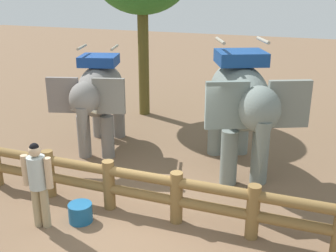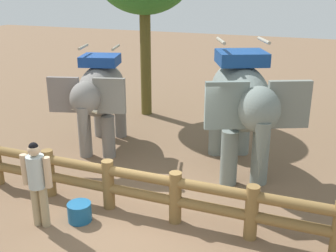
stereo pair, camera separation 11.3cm
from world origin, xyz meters
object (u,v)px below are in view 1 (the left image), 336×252
(elephant_center, at_px, (241,101))
(feed_bucket, at_px, (80,213))
(tourist_woman_in_black, at_px, (38,179))
(elephant_near_left, at_px, (99,94))
(log_fence, at_px, (142,188))

(elephant_center, height_order, feed_bucket, elephant_center)
(tourist_woman_in_black, bearing_deg, elephant_near_left, 102.78)
(log_fence, xyz_separation_m, feed_bucket, (-1.02, -0.64, -0.42))
(elephant_near_left, xyz_separation_m, feed_bucket, (1.45, -3.40, -1.40))
(elephant_center, bearing_deg, feed_bucket, -125.56)
(elephant_center, relative_size, tourist_woman_in_black, 2.21)
(log_fence, xyz_separation_m, elephant_center, (1.35, 2.67, 1.19))
(tourist_woman_in_black, relative_size, feed_bucket, 3.68)
(elephant_center, distance_m, tourist_woman_in_black, 4.82)
(elephant_near_left, relative_size, elephant_center, 0.90)
(log_fence, relative_size, tourist_woman_in_black, 4.41)
(log_fence, distance_m, elephant_center, 3.22)
(elephant_near_left, relative_size, tourist_woman_in_black, 1.98)
(elephant_near_left, bearing_deg, elephant_center, -1.16)
(elephant_center, bearing_deg, elephant_near_left, 178.84)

